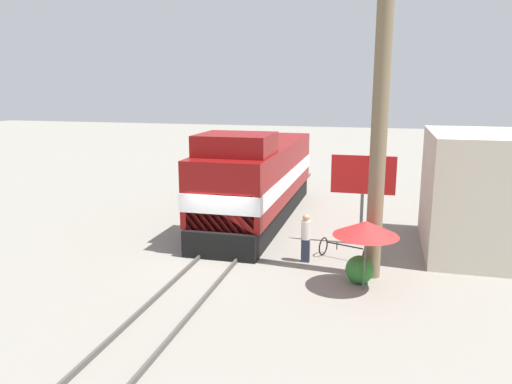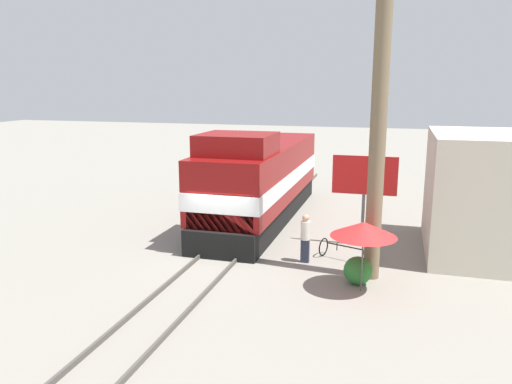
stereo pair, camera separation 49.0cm
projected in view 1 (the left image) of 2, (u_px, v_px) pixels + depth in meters
The scene contains 11 objects.
ground_plane at pixel (221, 258), 18.65m from camera, with size 120.00×120.00×0.00m, color gray.
rail_near at pixel (202, 254), 18.81m from camera, with size 0.08×36.15×0.15m, color #4C4742.
rail_far at pixel (239, 257), 18.46m from camera, with size 0.08×36.15×0.15m, color #4C4742.
locomotive at pixel (257, 180), 23.40m from camera, with size 3.13×12.25×4.44m.
utility_pole at pixel (380, 116), 15.78m from camera, with size 1.80×0.52×10.64m.
vendor_umbrella at pixel (366, 228), 15.34m from camera, with size 2.04×2.04×2.24m.
billboard_sign at pixel (363, 179), 19.62m from camera, with size 2.51×0.12×3.63m.
shrub_cluster at pixel (360, 270), 16.20m from camera, with size 0.92×0.92×0.92m, color #2D722D.
person_bystander at pixel (306, 236), 18.04m from camera, with size 0.34×0.34×1.80m.
bicycle at pixel (344, 250), 18.41m from camera, with size 1.90×1.26×0.69m.
building_block_distant at pixel (506, 194), 18.77m from camera, with size 5.79×5.68×4.60m, color beige.
Camera 1 is at (5.69, -16.82, 6.35)m, focal length 35.00 mm.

